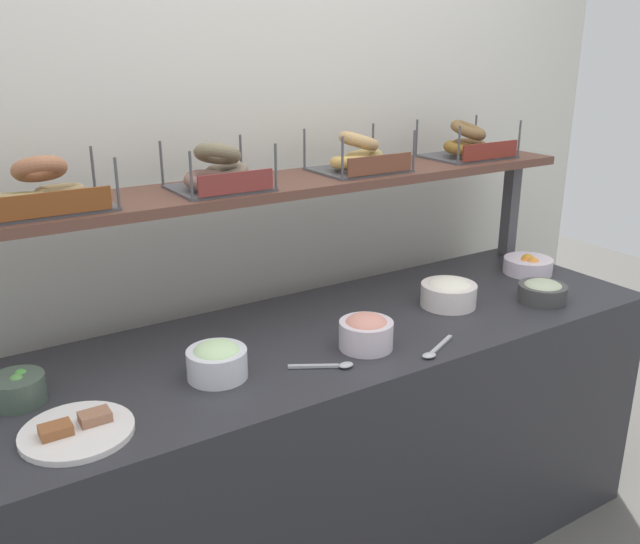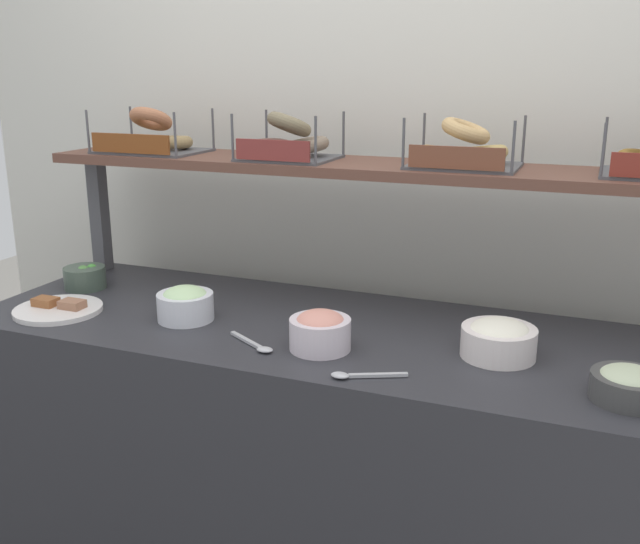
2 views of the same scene
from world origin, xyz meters
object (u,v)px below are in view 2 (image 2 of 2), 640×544
at_px(bowl_tuna_salad, 629,384).
at_px(serving_spoon_by_edge, 357,375).
at_px(bowl_scallion_spread, 185,303).
at_px(serving_spoon_near_plate, 256,345).
at_px(bagel_basket_everything, 151,138).
at_px(bowl_veggie_mix, 85,277).
at_px(bowl_lox_spread, 320,330).
at_px(bagel_basket_poppy, 289,143).
at_px(serving_plate_white, 58,309).
at_px(bagel_basket_sesame, 464,150).
at_px(bowl_cream_cheese, 499,339).

xyz_separation_m(bowl_tuna_salad, serving_spoon_by_edge, (-0.59, -0.11, -0.03)).
bearing_deg(bowl_scallion_spread, serving_spoon_near_plate, -22.69).
distance_m(serving_spoon_by_edge, bagel_basket_everything, 1.16).
relative_size(bowl_veggie_mix, serving_spoon_near_plate, 0.83).
xyz_separation_m(serving_spoon_near_plate, bagel_basket_everything, (-0.61, 0.46, 0.47)).
distance_m(bowl_lox_spread, bagel_basket_everything, 0.96).
xyz_separation_m(bowl_scallion_spread, serving_spoon_near_plate, (0.29, -0.12, -0.04)).
height_order(bowl_lox_spread, bagel_basket_poppy, bagel_basket_poppy).
xyz_separation_m(serving_plate_white, bagel_basket_everything, (0.07, 0.43, 0.47)).
bearing_deg(bowl_tuna_salad, serving_plate_white, 179.81).
bearing_deg(serving_spoon_by_edge, serving_spoon_near_plate, 165.13).
xyz_separation_m(bowl_lox_spread, bagel_basket_sesame, (0.26, 0.42, 0.43)).
height_order(bowl_tuna_salad, bowl_scallion_spread, bowl_scallion_spread).
relative_size(bowl_cream_cheese, bagel_basket_poppy, 0.67).
distance_m(bowl_veggie_mix, bowl_scallion_spread, 0.49).
height_order(bowl_tuna_salad, bagel_basket_everything, bagel_basket_everything).
xyz_separation_m(bowl_cream_cheese, serving_plate_white, (-1.26, -0.14, -0.04)).
relative_size(bowl_lox_spread, serving_plate_white, 0.62).
bearing_deg(bowl_scallion_spread, serving_spoon_by_edge, -18.76).
relative_size(bowl_scallion_spread, bagel_basket_poppy, 0.58).
bearing_deg(bowl_cream_cheese, bowl_tuna_salad, -25.55).
relative_size(serving_spoon_near_plate, bagel_basket_poppy, 0.58).
distance_m(bowl_scallion_spread, serving_spoon_by_edge, 0.62).
relative_size(bowl_veggie_mix, serving_plate_white, 0.52).
bearing_deg(bowl_lox_spread, bagel_basket_sesame, 57.71).
bearing_deg(bowl_veggie_mix, serving_spoon_near_plate, -19.04).
xyz_separation_m(bowl_veggie_mix, bowl_tuna_salad, (1.65, -0.23, -0.00)).
distance_m(bowl_veggie_mix, serving_plate_white, 0.24).
xyz_separation_m(serving_spoon_near_plate, bagel_basket_poppy, (-0.11, 0.46, 0.47)).
height_order(serving_spoon_near_plate, bagel_basket_poppy, bagel_basket_poppy).
bearing_deg(serving_plate_white, bowl_cream_cheese, 6.26).
xyz_separation_m(serving_spoon_near_plate, serving_spoon_by_edge, (0.30, -0.08, 0.00)).
relative_size(serving_plate_white, bagel_basket_poppy, 0.92).
height_order(bowl_scallion_spread, bowl_lox_spread, bowl_lox_spread).
xyz_separation_m(bowl_cream_cheese, bagel_basket_sesame, (-0.17, 0.30, 0.43)).
bearing_deg(bagel_basket_everything, bagel_basket_poppy, -0.67).
xyz_separation_m(bowl_scallion_spread, bagel_basket_sesame, (0.71, 0.35, 0.43)).
bearing_deg(bowl_cream_cheese, serving_spoon_near_plate, -163.56).
bearing_deg(bowl_veggie_mix, bowl_tuna_salad, -7.99).
height_order(bowl_scallion_spread, bagel_basket_poppy, bagel_basket_poppy).
bearing_deg(bowl_cream_cheese, serving_spoon_by_edge, -138.36).
bearing_deg(bowl_cream_cheese, bagel_basket_sesame, 119.36).
xyz_separation_m(bowl_scallion_spread, serving_plate_white, (-0.39, -0.08, -0.04)).
distance_m(serving_plate_white, serving_spoon_near_plate, 0.68).
height_order(bowl_cream_cheese, bowl_veggie_mix, bowl_cream_cheese).
bearing_deg(bowl_tuna_salad, bagel_basket_everything, 163.94).
xyz_separation_m(bowl_cream_cheese, serving_spoon_near_plate, (-0.59, -0.17, -0.04)).
bearing_deg(bowl_cream_cheese, bowl_lox_spread, -164.56).
relative_size(bowl_veggie_mix, bowl_scallion_spread, 0.83).
bearing_deg(serving_plate_white, bagel_basket_poppy, 36.49).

